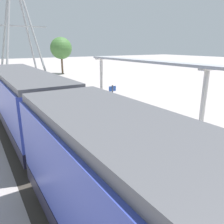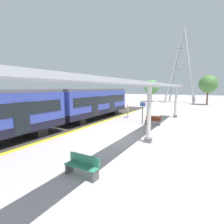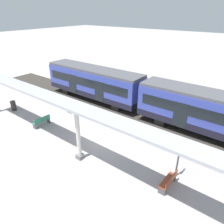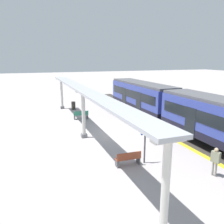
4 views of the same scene
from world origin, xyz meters
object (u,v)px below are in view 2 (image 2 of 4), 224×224
(train_far_carriage, at_px, (95,103))
(platform_info_sign, at_px, (143,111))
(canopy_pillar_third, at_px, (176,102))
(bench_mid_platform, at_px, (153,120))
(bench_near_end, at_px, (83,165))
(passenger_waiting_near_edge, at_px, (128,110))
(canopy_pillar_second, at_px, (149,114))

(train_far_carriage, xyz_separation_m, platform_info_sign, (5.86, -0.20, -0.50))
(canopy_pillar_third, relative_size, bench_mid_platform, 2.47)
(canopy_pillar_third, height_order, bench_near_end, canopy_pillar_third)
(train_far_carriage, bearing_deg, passenger_waiting_near_edge, 38.46)
(platform_info_sign, height_order, passenger_waiting_near_edge, platform_info_sign)
(train_far_carriage, bearing_deg, canopy_pillar_second, -35.88)
(train_far_carriage, height_order, platform_info_sign, train_far_carriage)
(bench_near_end, xyz_separation_m, bench_mid_platform, (-0.18, 11.35, 0.00))
(platform_info_sign, xyz_separation_m, passenger_waiting_near_edge, (-2.73, 2.69, -0.34))
(train_far_carriage, xyz_separation_m, passenger_waiting_near_edge, (3.13, 2.49, -0.84))
(canopy_pillar_second, height_order, platform_info_sign, canopy_pillar_second)
(canopy_pillar_third, height_order, passenger_waiting_near_edge, canopy_pillar_third)
(platform_info_sign, bearing_deg, passenger_waiting_near_edge, 135.48)
(canopy_pillar_second, relative_size, passenger_waiting_near_edge, 2.36)
(bench_mid_platform, bearing_deg, canopy_pillar_second, -77.81)
(canopy_pillar_second, distance_m, passenger_waiting_near_edge, 9.82)
(bench_mid_platform, relative_size, passenger_waiting_near_edge, 0.95)
(bench_mid_platform, distance_m, passenger_waiting_near_edge, 4.67)
(train_far_carriage, height_order, canopy_pillar_third, canopy_pillar_third)
(canopy_pillar_second, bearing_deg, passenger_waiting_near_edge, 120.94)
(bench_mid_platform, height_order, platform_info_sign, platform_info_sign)
(canopy_pillar_second, distance_m, bench_near_end, 5.91)
(platform_info_sign, relative_size, passenger_waiting_near_edge, 1.39)
(canopy_pillar_third, distance_m, platform_info_sign, 6.08)
(canopy_pillar_second, relative_size, bench_mid_platform, 2.47)
(canopy_pillar_third, height_order, platform_info_sign, canopy_pillar_third)
(train_far_carriage, height_order, bench_mid_platform, train_far_carriage)
(canopy_pillar_second, xyz_separation_m, canopy_pillar_third, (0.00, 11.30, 0.00))
(train_far_carriage, bearing_deg, canopy_pillar_third, 33.51)
(canopy_pillar_second, height_order, canopy_pillar_third, same)
(train_far_carriage, relative_size, bench_near_end, 7.51)
(bench_mid_platform, xyz_separation_m, passenger_waiting_near_edge, (-3.79, 2.67, 0.55))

